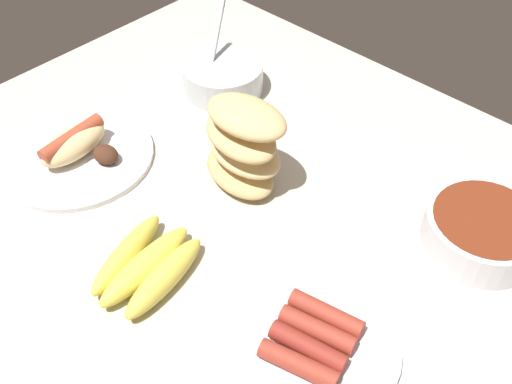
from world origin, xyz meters
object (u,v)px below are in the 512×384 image
at_px(plate_hotdog_assembled, 77,151).
at_px(bowl_coleslaw, 223,75).
at_px(bowl_chili, 483,230).
at_px(plate_sausages, 312,343).
at_px(bread_stack, 243,145).
at_px(banana_bunch, 146,266).

xyz_separation_m(plate_hotdog_assembled, bowl_coleslaw, (-0.04, -0.30, 0.01)).
bearing_deg(bowl_coleslaw, bowl_chili, 178.34).
height_order(bowl_chili, bowl_coleslaw, bowl_coleslaw).
relative_size(bowl_chili, plate_sausages, 0.75).
bearing_deg(plate_hotdog_assembled, bread_stack, -146.98).
height_order(bowl_chili, plate_sausages, bowl_chili).
bearing_deg(banana_bunch, bowl_chili, -130.35).
bearing_deg(bowl_chili, bowl_coleslaw, -1.66).
relative_size(bread_stack, banana_bunch, 0.89).
distance_m(plate_hotdog_assembled, banana_bunch, 0.28).
relative_size(bread_stack, bowl_chili, 0.91).
bearing_deg(plate_hotdog_assembled, bowl_chili, -153.44).
xyz_separation_m(bread_stack, bowl_chili, (-0.34, -0.13, -0.04)).
xyz_separation_m(bread_stack, plate_sausages, (-0.27, 0.16, -0.06)).
bearing_deg(plate_hotdog_assembled, bowl_coleslaw, -96.74).
relative_size(bowl_chili, banana_bunch, 0.98).
distance_m(banana_bunch, bowl_coleslaw, 0.44).
relative_size(bread_stack, plate_sausages, 0.68).
xyz_separation_m(bread_stack, banana_bunch, (-0.03, 0.22, -0.05)).
bearing_deg(bowl_coleslaw, plate_hotdog_assembled, 83.26).
distance_m(bread_stack, plate_hotdog_assembled, 0.28).
bearing_deg(bowl_chili, plate_hotdog_assembled, 26.56).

